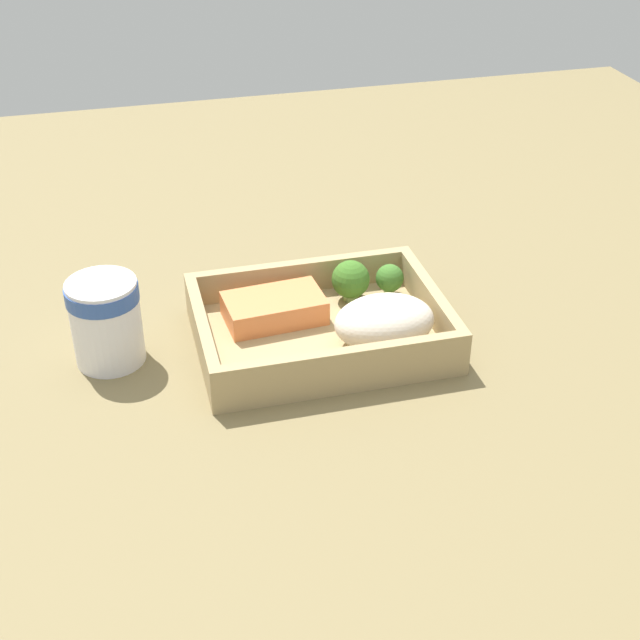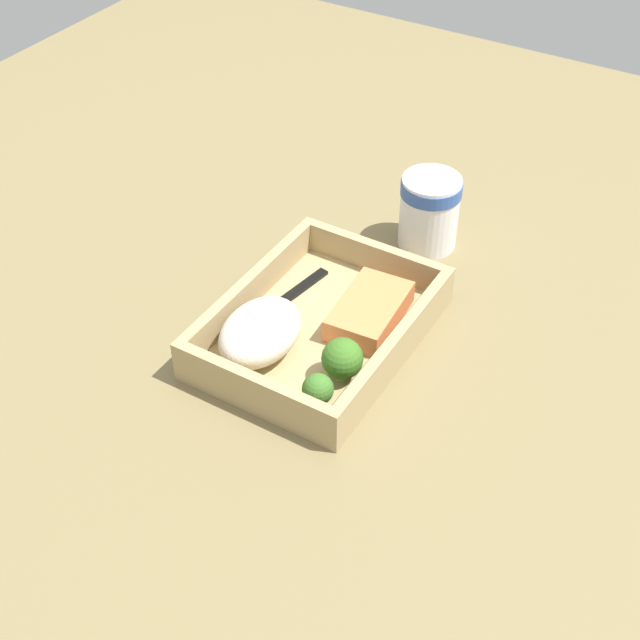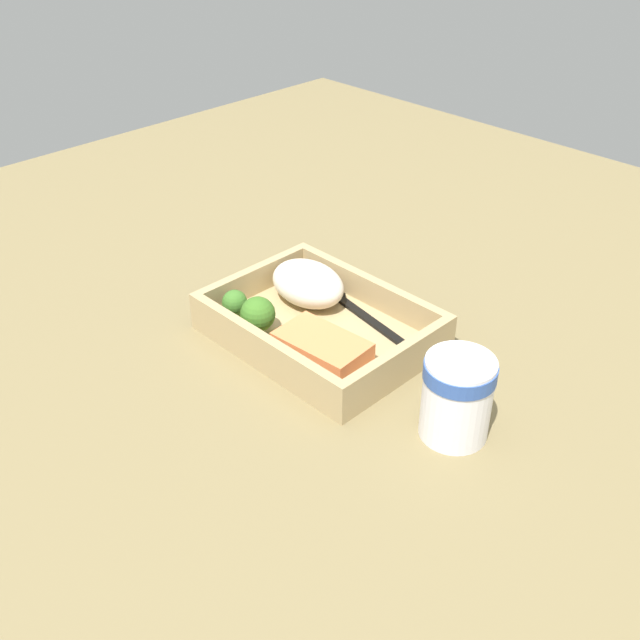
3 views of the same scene
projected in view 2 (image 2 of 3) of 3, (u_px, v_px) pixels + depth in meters
The scene contains 9 objects.
ground_plane at pixel (320, 346), 96.41cm from camera, with size 160.00×160.00×2.00cm, color olive.
takeout_tray at pixel (320, 335), 95.35cm from camera, with size 25.81×19.13×1.20cm, color tan.
tray_rim at pixel (320, 318), 93.76cm from camera, with size 25.81×19.13×3.64cm.
salmon_fillet at pixel (370, 311), 95.26cm from camera, with size 10.46×6.19×2.70cm, color #E9814A.
mashed_potatoes at pixel (260, 332), 90.88cm from camera, with size 10.42×7.47×5.21cm, color #F0DEC5.
broccoli_floret_1 at pixel (318, 390), 85.43cm from camera, with size 3.13×3.13×3.76cm.
broccoli_floret_2 at pixel (342, 359), 88.00cm from camera, with size 4.22×4.22×4.72cm.
fork at pixel (271, 310), 97.20cm from camera, with size 15.86×4.18×0.44cm.
paper_cup at pixel (430, 208), 105.43cm from camera, with size 7.24×7.24×9.13cm.
Camera 2 is at (60.50, 36.39, 64.72)cm, focal length 50.00 mm.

